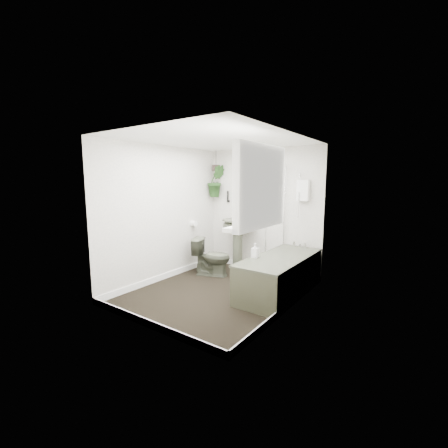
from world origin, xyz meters
The scene contains 22 objects.
floor centered at (0.00, 0.00, -0.01)m, with size 2.30×2.80×0.02m, color black.
ceiling centered at (0.00, 0.00, 2.31)m, with size 2.30×2.80×0.02m, color white.
wall_back centered at (0.00, 1.41, 1.15)m, with size 2.30×0.02×2.30m, color silver.
wall_front centered at (0.00, -1.41, 1.15)m, with size 2.30×0.02×2.30m, color silver.
wall_left centered at (-1.16, 0.00, 1.15)m, with size 0.02×2.80×2.30m, color silver.
wall_right centered at (1.16, 0.00, 1.15)m, with size 0.02×2.80×2.30m, color silver.
skirting centered at (0.00, 0.00, 0.05)m, with size 2.30×2.80×0.10m, color white.
bathtub centered at (0.80, 0.50, 0.29)m, with size 0.72×1.72×0.58m, color #414536, non-canonical shape.
bath_screen centered at (0.47, 0.99, 1.28)m, with size 0.04×0.72×1.40m, color silver, non-canonical shape.
shower_box centered at (0.80, 1.34, 1.55)m, with size 0.20×0.10×0.35m, color white.
oval_mirror centered at (-0.36, 1.37, 1.50)m, with size 0.46×0.03×0.62m, color beige.
wall_sconce centered at (-0.76, 1.36, 1.40)m, with size 0.04×0.04×0.22m, color black.
toilet_roll_holder centered at (-1.10, 0.70, 0.90)m, with size 0.11×0.11×0.11m, color white.
window_recess centered at (1.09, -0.70, 1.65)m, with size 0.08×1.00×0.90m, color white.
window_sill centered at (1.02, -0.70, 1.23)m, with size 0.18×1.00×0.04m, color white.
window_blinds centered at (1.04, -0.70, 1.65)m, with size 0.01×0.86×0.76m, color white.
toilet centered at (-0.60, 0.61, 0.34)m, with size 0.38×0.67×0.69m, color #414536.
pedestal_sink centered at (-0.36, 1.11, 0.50)m, with size 0.59×0.50×1.00m, color #414536, non-canonical shape.
sill_plant centered at (1.02, -0.49, 1.37)m, with size 0.22×0.19×0.25m, color black.
hanging_plant centered at (-0.97, 1.25, 1.70)m, with size 0.35×0.28×0.63m, color black.
soap_bottle centered at (0.51, 0.23, 0.69)m, with size 0.10×0.10×0.21m, color black.
hanging_pot centered at (-0.97, 1.25, 1.96)m, with size 0.16×0.16×0.12m, color #2B211C.
Camera 1 is at (2.64, -3.58, 1.72)m, focal length 24.00 mm.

